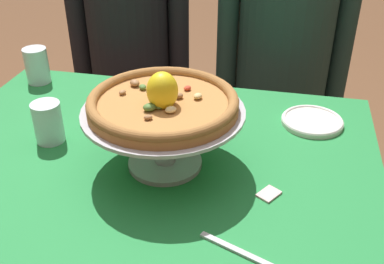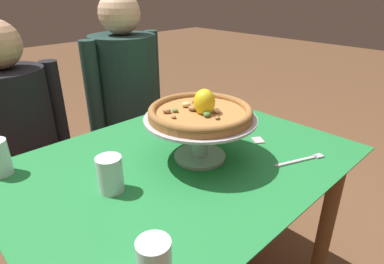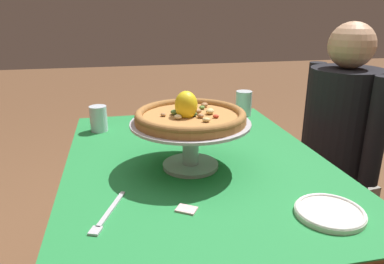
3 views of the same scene
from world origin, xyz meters
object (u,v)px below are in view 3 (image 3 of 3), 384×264
(water_glass_side_left, at_px, (185,122))
(water_glass_front_left, at_px, (99,120))
(dinner_fork, at_px, (107,214))
(diner_left, at_px, (336,157))
(sugar_packet, at_px, (187,209))
(water_glass_back_left, at_px, (244,105))
(pizza_stand, at_px, (190,136))
(pizza, at_px, (190,115))
(side_plate, at_px, (330,212))

(water_glass_side_left, bearing_deg, water_glass_front_left, -107.33)
(dinner_fork, bearing_deg, water_glass_side_left, 151.71)
(water_glass_front_left, height_order, diner_left, diner_left)
(water_glass_front_left, bearing_deg, sugar_packet, 19.00)
(water_glass_back_left, bearing_deg, water_glass_front_left, -81.53)
(pizza_stand, xyz_separation_m, diner_left, (-0.36, 0.77, -0.29))
(water_glass_side_left, relative_size, diner_left, 0.09)
(pizza_stand, xyz_separation_m, water_glass_back_left, (-0.52, 0.36, -0.06))
(sugar_packet, height_order, diner_left, diner_left)
(pizza_stand, bearing_deg, water_glass_side_left, 172.40)
(water_glass_side_left, xyz_separation_m, water_glass_back_left, (-0.20, 0.32, 0.00))
(diner_left, bearing_deg, sugar_packet, -53.92)
(pizza_stand, xyz_separation_m, pizza, (0.00, -0.00, 0.07))
(water_glass_back_left, bearing_deg, side_plate, -5.83)
(sugar_packet, bearing_deg, water_glass_back_left, 151.20)
(water_glass_front_left, relative_size, side_plate, 0.62)
(side_plate, xyz_separation_m, dinner_fork, (-0.11, -0.53, -0.01))
(water_glass_side_left, bearing_deg, sugar_packet, -10.41)
(water_glass_back_left, relative_size, dinner_fork, 0.60)
(water_glass_front_left, height_order, water_glass_back_left, water_glass_back_left)
(pizza_stand, distance_m, water_glass_back_left, 0.64)
(water_glass_side_left, distance_m, diner_left, 0.77)
(water_glass_front_left, height_order, side_plate, water_glass_front_left)
(water_glass_front_left, bearing_deg, dinner_fork, 3.45)
(water_glass_back_left, bearing_deg, pizza, -34.86)
(side_plate, distance_m, dinner_fork, 0.54)
(pizza, relative_size, side_plate, 2.01)
(water_glass_back_left, distance_m, side_plate, 0.87)
(dinner_fork, bearing_deg, sugar_packet, 84.97)
(dinner_fork, bearing_deg, side_plate, 78.17)
(pizza_stand, xyz_separation_m, side_plate, (0.35, 0.27, -0.10))
(pizza, xyz_separation_m, water_glass_front_left, (-0.43, -0.29, -0.13))
(side_plate, bearing_deg, dinner_fork, -101.83)
(pizza_stand, distance_m, side_plate, 0.45)
(water_glass_side_left, relative_size, water_glass_back_left, 0.94)
(pizza, xyz_separation_m, sugar_packet, (0.25, -0.06, -0.17))
(dinner_fork, bearing_deg, water_glass_front_left, -176.55)
(water_glass_back_left, distance_m, sugar_packet, 0.89)
(pizza, distance_m, diner_left, 0.92)
(water_glass_back_left, height_order, side_plate, water_glass_back_left)
(water_glass_side_left, xyz_separation_m, water_glass_front_left, (-0.11, -0.34, -0.00))
(water_glass_front_left, xyz_separation_m, side_plate, (0.77, 0.57, -0.04))
(side_plate, bearing_deg, pizza, -141.45)
(water_glass_back_left, bearing_deg, pizza_stand, -34.81)
(side_plate, height_order, sugar_packet, side_plate)
(pizza, distance_m, dinner_fork, 0.39)
(pizza_stand, relative_size, pizza, 1.09)
(side_plate, distance_m, sugar_packet, 0.35)
(pizza, relative_size, diner_left, 0.29)
(water_glass_front_left, xyz_separation_m, sugar_packet, (0.68, 0.23, -0.04))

